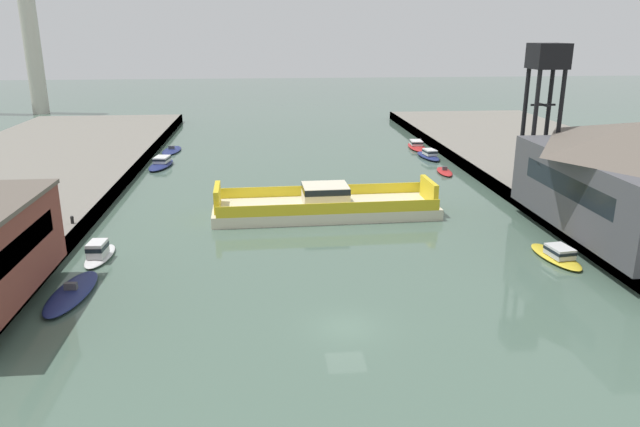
{
  "coord_description": "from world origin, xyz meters",
  "views": [
    {
      "loc": [
        -4.79,
        -33.53,
        18.03
      ],
      "look_at": [
        0.0,
        17.96,
        2.0
      ],
      "focal_mm": 33.49,
      "sensor_mm": 36.0,
      "label": 1
    }
  ],
  "objects_px": {
    "moored_boat_far_right": "(99,252)",
    "moored_boat_upstream_a": "(445,171)",
    "moored_boat_near_right": "(72,293)",
    "warehouse_shed": "(636,176)",
    "moored_boat_far_left": "(557,255)",
    "moored_boat_upstream_b": "(172,150)",
    "crane_tower": "(546,77)",
    "moored_boat_mid_left": "(417,145)",
    "smokestack_distant_b": "(30,30)",
    "chain_ferry": "(325,205)",
    "moored_boat_mid_right": "(429,155)",
    "moored_boat_near_left": "(161,163)"
  },
  "relations": [
    {
      "from": "moored_boat_mid_left",
      "to": "smokestack_distant_b",
      "type": "height_order",
      "value": "smokestack_distant_b"
    },
    {
      "from": "moored_boat_near_right",
      "to": "moored_boat_far_left",
      "type": "xyz_separation_m",
      "value": [
        37.31,
        3.51,
        0.19
      ]
    },
    {
      "from": "moored_boat_mid_left",
      "to": "moored_boat_upstream_a",
      "type": "xyz_separation_m",
      "value": [
        -0.61,
        -17.31,
        -0.2
      ]
    },
    {
      "from": "moored_boat_far_left",
      "to": "moored_boat_far_right",
      "type": "relative_size",
      "value": 1.16
    },
    {
      "from": "moored_boat_near_right",
      "to": "moored_boat_mid_left",
      "type": "height_order",
      "value": "moored_boat_mid_left"
    },
    {
      "from": "smokestack_distant_b",
      "to": "warehouse_shed",
      "type": "bearing_deg",
      "value": -48.85
    },
    {
      "from": "moored_boat_near_right",
      "to": "moored_boat_upstream_a",
      "type": "bearing_deg",
      "value": 42.75
    },
    {
      "from": "moored_boat_far_left",
      "to": "moored_boat_far_right",
      "type": "xyz_separation_m",
      "value": [
        -37.21,
        3.59,
        0.14
      ]
    },
    {
      "from": "moored_boat_near_right",
      "to": "crane_tower",
      "type": "distance_m",
      "value": 48.06
    },
    {
      "from": "moored_boat_near_left",
      "to": "moored_boat_near_right",
      "type": "bearing_deg",
      "value": -89.49
    },
    {
      "from": "moored_boat_upstream_a",
      "to": "crane_tower",
      "type": "bearing_deg",
      "value": -71.78
    },
    {
      "from": "moored_boat_near_right",
      "to": "moored_boat_upstream_a",
      "type": "height_order",
      "value": "moored_boat_near_right"
    },
    {
      "from": "chain_ferry",
      "to": "moored_boat_upstream_b",
      "type": "relative_size",
      "value": 3.11
    },
    {
      "from": "moored_boat_far_left",
      "to": "smokestack_distant_b",
      "type": "bearing_deg",
      "value": 127.34
    },
    {
      "from": "moored_boat_upstream_b",
      "to": "chain_ferry",
      "type": "bearing_deg",
      "value": -59.59
    },
    {
      "from": "smokestack_distant_b",
      "to": "moored_boat_far_left",
      "type": "bearing_deg",
      "value": -52.66
    },
    {
      "from": "smokestack_distant_b",
      "to": "moored_boat_near_left",
      "type": "bearing_deg",
      "value": -58.42
    },
    {
      "from": "moored_boat_far_left",
      "to": "smokestack_distant_b",
      "type": "distance_m",
      "value": 121.72
    },
    {
      "from": "moored_boat_upstream_b",
      "to": "crane_tower",
      "type": "relative_size",
      "value": 0.48
    },
    {
      "from": "moored_boat_near_right",
      "to": "moored_boat_mid_left",
      "type": "bearing_deg",
      "value": 53.84
    },
    {
      "from": "moored_boat_near_left",
      "to": "moored_boat_upstream_b",
      "type": "height_order",
      "value": "moored_boat_near_left"
    },
    {
      "from": "moored_boat_mid_left",
      "to": "moored_boat_far_left",
      "type": "relative_size",
      "value": 1.21
    },
    {
      "from": "moored_boat_upstream_a",
      "to": "smokestack_distant_b",
      "type": "xyz_separation_m",
      "value": [
        -72.89,
        64.99,
        17.56
      ]
    },
    {
      "from": "chain_ferry",
      "to": "crane_tower",
      "type": "xyz_separation_m",
      "value": [
        22.42,
        1.38,
        12.41
      ]
    },
    {
      "from": "moored_boat_upstream_a",
      "to": "smokestack_distant_b",
      "type": "height_order",
      "value": "smokestack_distant_b"
    },
    {
      "from": "moored_boat_near_right",
      "to": "warehouse_shed",
      "type": "bearing_deg",
      "value": 8.45
    },
    {
      "from": "moored_boat_upstream_b",
      "to": "smokestack_distant_b",
      "type": "relative_size",
      "value": 0.22
    },
    {
      "from": "moored_boat_far_right",
      "to": "moored_boat_upstream_a",
      "type": "bearing_deg",
      "value": 36.31
    },
    {
      "from": "moored_boat_mid_right",
      "to": "moored_boat_upstream_b",
      "type": "relative_size",
      "value": 0.94
    },
    {
      "from": "moored_boat_near_left",
      "to": "moored_boat_far_left",
      "type": "height_order",
      "value": "moored_boat_near_left"
    },
    {
      "from": "moored_boat_mid_left",
      "to": "moored_boat_upstream_a",
      "type": "height_order",
      "value": "moored_boat_mid_left"
    },
    {
      "from": "moored_boat_near_right",
      "to": "moored_boat_far_left",
      "type": "relative_size",
      "value": 1.23
    },
    {
      "from": "moored_boat_far_right",
      "to": "smokestack_distant_b",
      "type": "relative_size",
      "value": 0.17
    },
    {
      "from": "crane_tower",
      "to": "smokestack_distant_b",
      "type": "xyz_separation_m",
      "value": [
        -77.93,
        80.3,
        4.39
      ]
    },
    {
      "from": "moored_boat_near_right",
      "to": "chain_ferry",
      "type": "bearing_deg",
      "value": 41.74
    },
    {
      "from": "moored_boat_far_right",
      "to": "moored_boat_upstream_a",
      "type": "height_order",
      "value": "moored_boat_far_right"
    },
    {
      "from": "moored_boat_upstream_b",
      "to": "smokestack_distant_b",
      "type": "height_order",
      "value": "smokestack_distant_b"
    },
    {
      "from": "moored_boat_near_right",
      "to": "moored_boat_mid_left",
      "type": "relative_size",
      "value": 1.02
    },
    {
      "from": "warehouse_shed",
      "to": "smokestack_distant_b",
      "type": "xyz_separation_m",
      "value": [
        -80.92,
        92.6,
        11.71
      ]
    },
    {
      "from": "moored_boat_far_right",
      "to": "moored_boat_upstream_a",
      "type": "xyz_separation_m",
      "value": [
        37.02,
        27.2,
        -0.39
      ]
    },
    {
      "from": "moored_boat_near_right",
      "to": "moored_boat_far_right",
      "type": "height_order",
      "value": "moored_boat_far_right"
    },
    {
      "from": "moored_boat_mid_right",
      "to": "crane_tower",
      "type": "xyz_separation_m",
      "value": [
        4.65,
        -24.59,
        12.87
      ]
    },
    {
      "from": "crane_tower",
      "to": "moored_boat_near_left",
      "type": "bearing_deg",
      "value": 151.9
    },
    {
      "from": "moored_boat_mid_left",
      "to": "moored_boat_near_left",
      "type": "bearing_deg",
      "value": -165.41
    },
    {
      "from": "moored_boat_near_right",
      "to": "moored_boat_upstream_a",
      "type": "distance_m",
      "value": 50.55
    },
    {
      "from": "moored_boat_mid_left",
      "to": "crane_tower",
      "type": "distance_m",
      "value": 35.38
    },
    {
      "from": "moored_boat_mid_right",
      "to": "chain_ferry",
      "type": "bearing_deg",
      "value": -124.37
    },
    {
      "from": "moored_boat_mid_right",
      "to": "moored_boat_near_left",
      "type": "bearing_deg",
      "value": -177.16
    },
    {
      "from": "moored_boat_far_right",
      "to": "moored_boat_far_left",
      "type": "bearing_deg",
      "value": -5.52
    },
    {
      "from": "crane_tower",
      "to": "moored_boat_upstream_a",
      "type": "bearing_deg",
      "value": 108.22
    }
  ]
}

